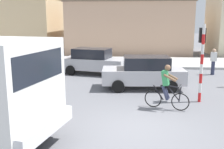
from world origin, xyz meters
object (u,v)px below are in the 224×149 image
object	(u,v)px
traffic_light_pole	(202,52)
pedestrian_near_kerb	(213,61)
cyclist	(167,87)
car_red_near	(94,61)
car_far_side	(144,72)
car_white_mid	(13,68)

from	to	relation	value
traffic_light_pole	pedestrian_near_kerb	xyz separation A→B (m)	(2.18, 5.72, -1.22)
cyclist	traffic_light_pole	world-z (taller)	traffic_light_pole
car_red_near	car_far_side	size ratio (longest dim) A/B	1.05
traffic_light_pole	car_far_side	size ratio (longest dim) A/B	0.78
pedestrian_near_kerb	car_red_near	bearing A→B (deg)	-178.32
car_red_near	car_white_mid	size ratio (longest dim) A/B	1.02
traffic_light_pole	car_red_near	xyz separation A→B (m)	(-5.23, 5.51, -1.25)
car_white_mid	pedestrian_near_kerb	xyz separation A→B (m)	(11.41, 2.95, 0.03)
cyclist	pedestrian_near_kerb	world-z (taller)	cyclist
car_far_side	pedestrian_near_kerb	size ratio (longest dim) A/B	2.53
cyclist	car_far_side	world-z (taller)	cyclist
cyclist	car_far_side	distance (m)	3.19
cyclist	car_white_mid	distance (m)	8.64
car_red_near	pedestrian_near_kerb	xyz separation A→B (m)	(7.41, 0.22, 0.03)
car_red_near	cyclist	bearing A→B (deg)	-60.51
cyclist	car_far_side	size ratio (longest dim) A/B	0.42
car_far_side	pedestrian_near_kerb	xyz separation A→B (m)	(4.41, 3.70, 0.03)
cyclist	car_far_side	bearing A→B (deg)	103.21
car_red_near	car_white_mid	bearing A→B (deg)	-145.72
traffic_light_pole	car_red_near	world-z (taller)	traffic_light_pole
cyclist	traffic_light_pole	xyz separation A→B (m)	(1.50, 1.09, 1.20)
cyclist	car_red_near	world-z (taller)	cyclist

